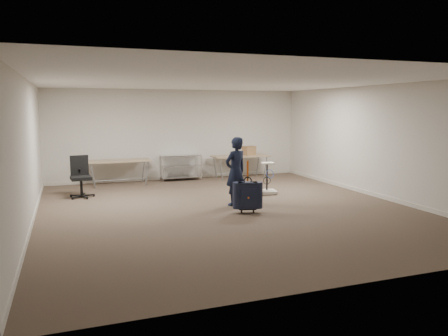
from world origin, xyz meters
name	(u,v)px	position (x,y,z in m)	size (l,w,h in m)	color
ground	(227,209)	(0.00, 0.00, 0.00)	(9.00, 9.00, 0.00)	#46342A
room_shell	(208,195)	(0.00, 1.38, 0.05)	(8.00, 9.00, 9.00)	beige
folding_table_left	(119,162)	(-1.90, 3.95, 0.68)	(1.80, 0.75, 0.73)	#9E8060
folding_table_right	(240,157)	(1.90, 3.95, 0.68)	(1.80, 0.75, 0.73)	#9E8060
wire_shelf	(181,166)	(0.00, 4.20, 0.44)	(1.22, 0.47, 0.80)	silver
person	(236,171)	(0.32, 0.31, 0.79)	(0.58, 0.38, 1.58)	black
suitcase	(248,195)	(0.27, -0.50, 0.38)	(0.46, 0.34, 1.12)	black
office_chair	(81,185)	(-3.01, 2.47, 0.32)	(0.63, 0.63, 1.04)	black
equipment_cart	(267,186)	(1.59, 1.29, 0.22)	(0.52, 0.52, 0.83)	beige
cardboard_box	(249,151)	(2.21, 3.98, 0.87)	(0.38, 0.28, 0.28)	#906543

